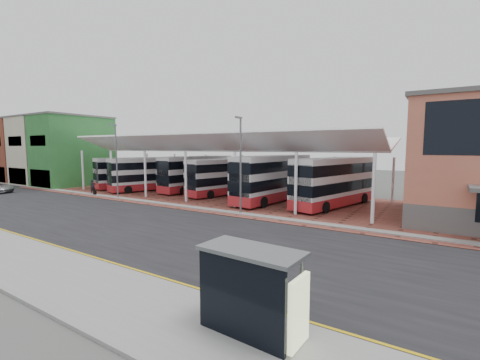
{
  "coord_description": "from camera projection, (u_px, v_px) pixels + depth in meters",
  "views": [
    {
      "loc": [
        16.08,
        -16.14,
        5.59
      ],
      "look_at": [
        1.64,
        6.79,
        2.83
      ],
      "focal_mm": 24.0,
      "sensor_mm": 36.0,
      "label": 1
    }
  ],
  "objects": [
    {
      "name": "ground",
      "position": [
        169.0,
        227.0,
        22.68
      ],
      "size": [
        140.0,
        140.0,
        0.0
      ],
      "primitive_type": "plane",
      "color": "#454843"
    },
    {
      "name": "road",
      "position": [
        159.0,
        230.0,
        21.83
      ],
      "size": [
        120.0,
        14.0,
        0.02
      ],
      "primitive_type": "cube",
      "color": "black",
      "rests_on": "ground"
    },
    {
      "name": "forecourt",
      "position": [
        276.0,
        202.0,
        32.56
      ],
      "size": [
        72.0,
        16.0,
        0.06
      ],
      "primitive_type": "cube",
      "color": "brown",
      "rests_on": "ground"
    },
    {
      "name": "sidewalk",
      "position": [
        32.0,
        265.0,
        15.09
      ],
      "size": [
        120.0,
        4.0,
        0.14
      ],
      "primitive_type": "cube",
      "color": "gray",
      "rests_on": "ground"
    },
    {
      "name": "north_kerb",
      "position": [
        221.0,
        211.0,
        27.89
      ],
      "size": [
        120.0,
        0.8,
        0.14
      ],
      "primitive_type": "cube",
      "color": "gray",
      "rests_on": "ground"
    },
    {
      "name": "yellow_line_near",
      "position": [
        73.0,
        254.0,
        16.78
      ],
      "size": [
        120.0,
        0.12,
        0.01
      ],
      "primitive_type": "cube",
      "color": "gold",
      "rests_on": "road"
    },
    {
      "name": "yellow_line_far",
      "position": [
        79.0,
        253.0,
        17.03
      ],
      "size": [
        120.0,
        0.12,
        0.01
      ],
      "primitive_type": "cube",
      "color": "gold",
      "rests_on": "road"
    },
    {
      "name": "canopy",
      "position": [
        217.0,
        146.0,
        37.0
      ],
      "size": [
        37.0,
        11.63,
        7.07
      ],
      "color": "white",
      "rests_on": "ground"
    },
    {
      "name": "shop_green",
      "position": [
        74.0,
        151.0,
        47.3
      ],
      "size": [
        6.4,
        10.2,
        10.22
      ],
      "color": "#2E7332",
      "rests_on": "ground"
    },
    {
      "name": "shop_cream",
      "position": [
        51.0,
        150.0,
        50.75
      ],
      "size": [
        6.4,
        10.2,
        10.22
      ],
      "color": "#C0BB9B",
      "rests_on": "ground"
    },
    {
      "name": "shop_brick",
      "position": [
        30.0,
        150.0,
        54.19
      ],
      "size": [
        6.4,
        10.2,
        10.22
      ],
      "color": "brown",
      "rests_on": "ground"
    },
    {
      "name": "shop_ochre",
      "position": [
        12.0,
        150.0,
        57.64
      ],
      "size": [
        6.4,
        10.2,
        10.22
      ],
      "color": "#A78E46",
      "rests_on": "ground"
    },
    {
      "name": "lamp_west",
      "position": [
        116.0,
        159.0,
        34.94
      ],
      "size": [
        0.16,
        0.9,
        8.07
      ],
      "color": "#5C6063",
      "rests_on": "ground"
    },
    {
      "name": "lamp_east",
      "position": [
        240.0,
        162.0,
        26.45
      ],
      "size": [
        0.16,
        0.9,
        8.07
      ],
      "color": "#5C6063",
      "rests_on": "ground"
    },
    {
      "name": "bus_0",
      "position": [
        134.0,
        173.0,
        44.22
      ],
      "size": [
        5.33,
        10.29,
        4.15
      ],
      "rotation": [
        0.0,
        0.0,
        -0.32
      ],
      "color": "silver",
      "rests_on": "forecourt"
    },
    {
      "name": "bus_1",
      "position": [
        149.0,
        174.0,
        41.44
      ],
      "size": [
        5.66,
        10.29,
        4.17
      ],
      "rotation": [
        0.0,
        0.0,
        -0.35
      ],
      "color": "silver",
      "rests_on": "forecourt"
    },
    {
      "name": "bus_2",
      "position": [
        197.0,
        174.0,
        40.94
      ],
      "size": [
        3.71,
        10.99,
        4.44
      ],
      "rotation": [
        0.0,
        0.0,
        -0.12
      ],
      "color": "silver",
      "rests_on": "forecourt"
    },
    {
      "name": "bus_3",
      "position": [
        225.0,
        177.0,
        37.57
      ],
      "size": [
        4.63,
        10.43,
        4.19
      ],
      "rotation": [
        0.0,
        0.0,
        -0.23
      ],
      "color": "silver",
      "rests_on": "forecourt"
    },
    {
      "name": "bus_4",
      "position": [
        273.0,
        179.0,
        32.94
      ],
      "size": [
        3.83,
        11.62,
        4.7
      ],
      "rotation": [
        0.0,
        0.0,
        -0.11
      ],
      "color": "silver",
      "rests_on": "forecourt"
    },
    {
      "name": "bus_5",
      "position": [
        335.0,
        182.0,
        30.14
      ],
      "size": [
        5.23,
        11.36,
        4.56
      ],
      "rotation": [
        0.0,
        0.0,
        -0.25
      ],
      "color": "silver",
      "rests_on": "forecourt"
    },
    {
      "name": "pedestrian",
      "position": [
        93.0,
        187.0,
        38.12
      ],
      "size": [
        0.46,
        0.66,
        1.71
      ],
      "primitive_type": "imported",
      "rotation": [
        0.0,
        0.0,
        1.48
      ],
      "color": "black",
      "rests_on": "forecourt"
    },
    {
      "name": "suitcase",
      "position": [
        95.0,
        193.0,
        37.24
      ],
      "size": [
        0.33,
        0.24,
        0.56
      ],
      "primitive_type": "cube",
      "color": "black",
      "rests_on": "forecourt"
    },
    {
      "name": "bus_shelter",
      "position": [
        254.0,
        286.0,
        9.04
      ],
      "size": [
        3.22,
        1.61,
        2.51
      ],
      "rotation": [
        0.0,
        0.0,
        -0.05
      ],
      "color": "black",
      "rests_on": "sidewalk"
    }
  ]
}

